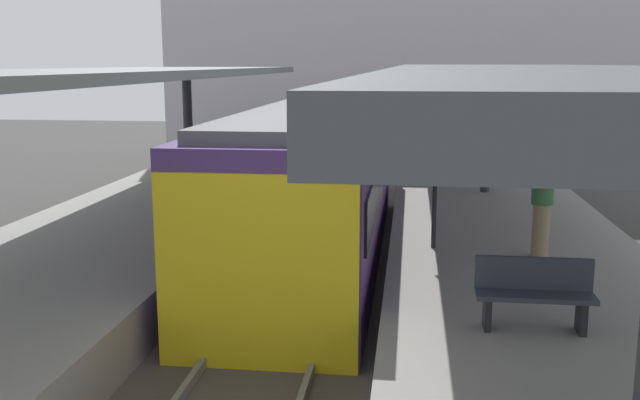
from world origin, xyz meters
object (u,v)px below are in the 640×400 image
at_px(platform_bench, 534,292).
at_px(platform_sign, 436,155).
at_px(passenger_near_bench, 542,202).
at_px(commuter_train, 314,185).

distance_m(platform_bench, platform_sign, 4.07).
height_order(platform_bench, passenger_near_bench, passenger_near_bench).
relative_size(commuter_train, platform_sign, 5.08).
bearing_deg(commuter_train, platform_bench, -59.06).
height_order(platform_sign, passenger_near_bench, platform_sign).
bearing_deg(platform_sign, platform_bench, -73.92).
xyz_separation_m(commuter_train, passenger_near_bench, (4.09, -2.35, 0.20)).
relative_size(platform_sign, passenger_near_bench, 1.24).
bearing_deg(platform_bench, passenger_near_bench, 79.16).
relative_size(platform_bench, platform_sign, 0.63).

